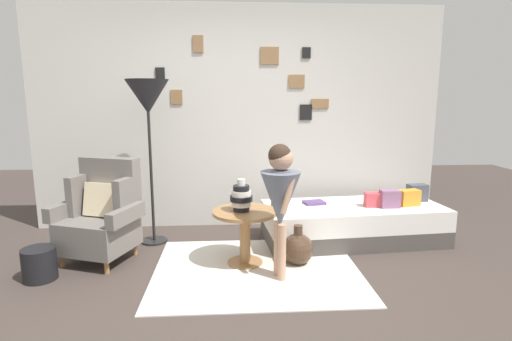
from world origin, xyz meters
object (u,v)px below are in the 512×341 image
Objects in this scene: side_table at (245,225)px; demijohn_near at (298,249)px; vase_striped at (241,198)px; person_child at (280,194)px; floor_lamp at (148,102)px; book_on_daybed at (314,203)px; armchair at (102,215)px; magazine_basket at (39,264)px; daybed at (353,223)px.

side_table is 0.54m from demijohn_near.
side_table is 2.00× the size of vase_striped.
vase_striped is (-0.03, -0.01, 0.27)m from side_table.
side_table is at bearing 175.62° from demijohn_near.
vase_striped is 0.25× the size of person_child.
floor_lamp reaches higher than book_on_daybed.
armchair reaches higher than magazine_basket.
side_table is at bearing -155.46° from daybed.
book_on_daybed reaches higher than magazine_basket.
vase_striped is 1.36× the size of book_on_daybed.
daybed is 1.14× the size of floor_lamp.
daybed is at bearing -10.81° from book_on_daybed.
daybed is 8.91× the size of book_on_daybed.
side_table is 1.58× the size of demijohn_near.
daybed is at bearing 7.19° from armchair.
magazine_basket is at bearing -161.72° from book_on_daybed.
book_on_daybed is (0.81, 0.63, -0.23)m from vase_striped.
demijohn_near is at bearing 54.59° from person_child.
vase_striped is at bearing -169.24° from side_table.
side_table reaches higher than book_on_daybed.
demijohn_near is (0.49, -0.04, -0.22)m from side_table.
vase_striped reaches higher than book_on_daybed.
armchair is 1.38m from side_table.
armchair is 1.90m from demijohn_near.
book_on_daybed is at bearing 10.62° from armchair.
vase_striped reaches higher than side_table.
daybed is at bearing 43.90° from person_child.
armchair reaches higher than daybed.
person_child reaches higher than side_table.
floor_lamp is at bearing 177.25° from daybed.
book_on_daybed is (0.49, 0.95, -0.34)m from person_child.
floor_lamp is 1.81m from magazine_basket.
armchair is 2.18m from book_on_daybed.
floor_lamp is at bearing 144.82° from vase_striped.
magazine_basket is (-2.97, -0.76, -0.06)m from daybed.
magazine_basket is at bearing -172.96° from side_table.
demijohn_near is at bearing 4.57° from magazine_basket.
side_table reaches higher than daybed.
side_table is at bearing -141.32° from book_on_daybed.
armchair is 0.56× the size of floor_lamp.
side_table is 0.58m from person_child.
person_child reaches higher than magazine_basket.
floor_lamp is (-0.96, 0.65, 1.13)m from side_table.
side_table is 1.80m from magazine_basket.
armchair is 0.49× the size of daybed.
person_child is at bearing -117.39° from book_on_daybed.
vase_striped is 1.82m from magazine_basket.
vase_striped is at bearing 176.62° from demijohn_near.
armchair is at bearing -169.38° from book_on_daybed.
floor_lamp is (-2.16, 0.10, 1.30)m from daybed.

